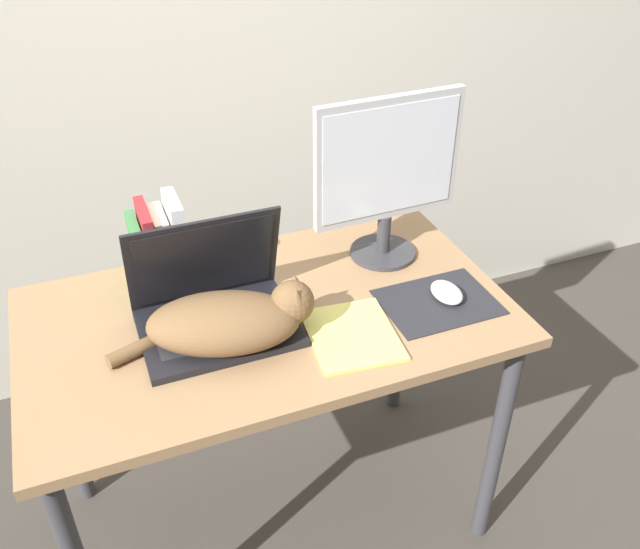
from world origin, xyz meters
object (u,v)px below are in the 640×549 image
Objects in this scene: computer_mouse at (447,292)px; notepad at (352,335)px; book_row at (158,247)px; cat at (231,321)px; external_monitor at (388,173)px; laptop at (214,307)px.

computer_mouse reaches higher than notepad.
cat is at bearing -71.61° from book_row.
external_monitor is at bearing -8.83° from book_row.
laptop is 0.56m from computer_mouse.
external_monitor is at bearing 14.71° from laptop.
notepad is (0.28, -0.16, -0.05)m from laptop.
laptop reaches higher than notepad.
laptop reaches higher than book_row.
external_monitor reaches higher than book_row.
computer_mouse is at bearing 9.73° from notepad.
notepad is at bearing -46.38° from book_row.
external_monitor is at bearing 23.67° from cat.
notepad is at bearing -170.27° from computer_mouse.
notepad is (-0.27, -0.05, -0.01)m from computer_mouse.
external_monitor reaches higher than notepad.
cat is at bearing 176.70° from computer_mouse.
cat is 4.60× the size of computer_mouse.
computer_mouse is (0.55, -0.11, -0.03)m from laptop.
book_row reaches higher than cat.
notepad is at bearing -127.19° from external_monitor.
book_row is at bearing 110.20° from laptop.
book_row is (-0.10, 0.30, 0.04)m from cat.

